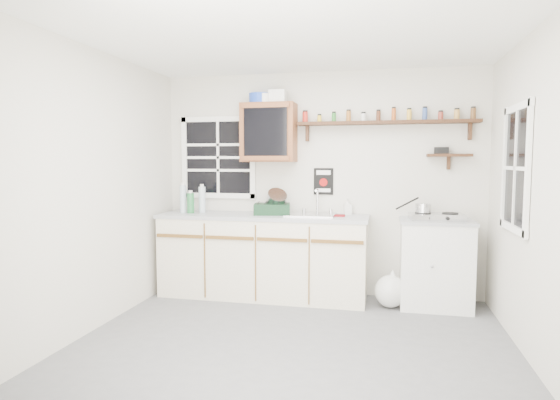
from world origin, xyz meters
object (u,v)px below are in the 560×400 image
at_px(dish_rack, 273,206).
at_px(spice_shelf, 387,122).
at_px(upper_cabinet, 269,133).
at_px(right_cabinet, 435,263).
at_px(main_cabinet, 263,255).
at_px(hotplate, 436,216).

bearing_deg(dish_rack, spice_shelf, -3.43).
distance_m(upper_cabinet, dish_rack, 0.82).
distance_m(right_cabinet, spice_shelf, 1.57).
xyz_separation_m(main_cabinet, upper_cabinet, (0.03, 0.14, 1.36)).
height_order(spice_shelf, hotplate, spice_shelf).
distance_m(right_cabinet, dish_rack, 1.81).
distance_m(main_cabinet, hotplate, 1.89).
bearing_deg(hotplate, spice_shelf, 151.80).
xyz_separation_m(spice_shelf, hotplate, (0.51, -0.21, -0.99)).
bearing_deg(hotplate, right_cabinet, 71.83).
bearing_deg(upper_cabinet, spice_shelf, 3.09).
bearing_deg(main_cabinet, dish_rack, 22.82).
bearing_deg(upper_cabinet, main_cabinet, -103.68).
bearing_deg(dish_rack, right_cabinet, -11.99).
distance_m(spice_shelf, hotplate, 1.13).
height_order(right_cabinet, upper_cabinet, upper_cabinet).
xyz_separation_m(upper_cabinet, dish_rack, (0.08, -0.10, -0.81)).
relative_size(upper_cabinet, hotplate, 1.17).
xyz_separation_m(main_cabinet, dish_rack, (0.11, 0.05, 0.55)).
distance_m(dish_rack, hotplate, 1.72).
xyz_separation_m(main_cabinet, spice_shelf, (1.32, 0.21, 1.47)).
relative_size(dish_rack, hotplate, 0.80).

